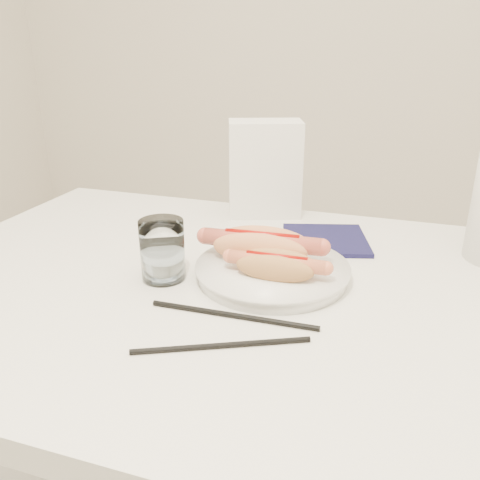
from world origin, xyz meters
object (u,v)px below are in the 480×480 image
(plate, at_px, (272,273))
(water_glass, at_px, (162,250))
(hotdog_right, at_px, (276,266))
(table, at_px, (248,316))
(napkin_box, at_px, (265,169))
(hotdog_left, at_px, (262,246))

(plate, xyz_separation_m, water_glass, (-0.17, -0.06, 0.04))
(hotdog_right, distance_m, water_glass, 0.19)
(table, distance_m, hotdog_right, 0.11)
(plate, bearing_deg, napkin_box, 107.92)
(water_glass, bearing_deg, table, 8.76)
(plate, relative_size, hotdog_left, 1.22)
(hotdog_right, bearing_deg, napkin_box, 107.76)
(plate, bearing_deg, table, -132.80)
(hotdog_right, bearing_deg, water_glass, -174.46)
(water_glass, height_order, napkin_box, napkin_box)
(hotdog_right, xyz_separation_m, napkin_box, (-0.12, 0.35, 0.06))
(table, relative_size, napkin_box, 5.74)
(table, bearing_deg, hotdog_right, -1.40)
(hotdog_right, distance_m, napkin_box, 0.37)
(plate, xyz_separation_m, hotdog_left, (-0.02, 0.02, 0.04))
(plate, bearing_deg, hotdog_right, -66.50)
(plate, xyz_separation_m, napkin_box, (-0.10, 0.31, 0.09))
(hotdog_left, distance_m, napkin_box, 0.31)
(plate, relative_size, napkin_box, 1.18)
(table, relative_size, hotdog_left, 5.93)
(table, xyz_separation_m, napkin_box, (-0.07, 0.35, 0.16))
(plate, bearing_deg, hotdog_left, 139.27)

